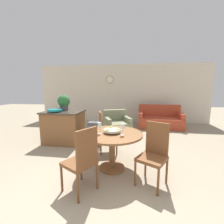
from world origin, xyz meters
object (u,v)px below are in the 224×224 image
object	(u,v)px
fruit_bowl	(112,130)
wine_glass_right	(123,127)
dining_table	(112,141)
dining_chair_near_left	(83,158)
potted_plant	(64,102)
wine_glass_left	(100,125)
armchair	(117,125)
kitchen_island	(64,127)
trash_bin	(95,134)
couch	(160,120)
dining_chair_near_right	(154,151)
teal_bowl	(55,110)
dining_chair_far_side	(105,130)

from	to	relation	value
fruit_bowl	wine_glass_right	size ratio (longest dim) A/B	1.53
dining_table	dining_chair_near_left	bearing A→B (deg)	-114.06
fruit_bowl	potted_plant	xyz separation A→B (m)	(-1.71, 1.52, 0.39)
dining_table	wine_glass_left	size ratio (longest dim) A/B	5.44
armchair	kitchen_island	bearing A→B (deg)	-161.34
trash_bin	fruit_bowl	bearing A→B (deg)	-60.59
dining_chair_near_left	potted_plant	distance (m)	2.73
wine_glass_left	armchair	distance (m)	2.66
potted_plant	couch	size ratio (longest dim) A/B	0.26
fruit_bowl	potted_plant	distance (m)	2.32
wine_glass_left	kitchen_island	xyz separation A→B (m)	(-1.39, 1.38, -0.43)
kitchen_island	armchair	bearing A→B (deg)	40.34
dining_chair_near_left	wine_glass_left	size ratio (longest dim) A/B	4.75
dining_chair_near_right	wine_glass_right	size ratio (longest dim) A/B	4.75
wine_glass_left	potted_plant	size ratio (longest dim) A/B	0.47
dining_chair_near_right	fruit_bowl	bearing A→B (deg)	5.63
dining_chair_near_right	wine_glass_right	xyz separation A→B (m)	(-0.54, 0.22, 0.34)
dining_chair_near_left	wine_glass_right	bearing A→B (deg)	-10.84
dining_table	potted_plant	xyz separation A→B (m)	(-1.70, 1.53, 0.61)
potted_plant	couch	bearing A→B (deg)	31.95
armchair	dining_chair_near_right	bearing A→B (deg)	-93.31
dining_chair_near_left	couch	bearing A→B (deg)	6.75
wine_glass_left	potted_plant	xyz separation A→B (m)	(-1.48, 1.61, 0.28)
dining_chair_near_left	armchair	world-z (taller)	dining_chair_near_left
wine_glass_left	trash_bin	xyz separation A→B (m)	(-0.43, 1.25, -0.57)
armchair	dining_chair_near_left	bearing A→B (deg)	-114.19
wine_glass_left	dining_chair_near_right	bearing A→B (deg)	-14.66
dining_table	wine_glass_right	world-z (taller)	wine_glass_right
teal_bowl	couch	bearing A→B (deg)	36.43
wine_glass_right	dining_chair_near_left	bearing A→B (deg)	-130.64
dining_table	dining_chair_far_side	bearing A→B (deg)	110.94
dining_table	wine_glass_right	distance (m)	0.41
trash_bin	dining_chair_near_left	bearing A→B (deg)	-80.44
dining_table	dining_chair_far_side	distance (m)	0.82
dining_chair_near_right	dining_chair_near_left	bearing A→B (deg)	50.75
dining_chair_near_right	kitchen_island	size ratio (longest dim) A/B	0.94
fruit_bowl	armchair	distance (m)	2.57
wine_glass_right	potted_plant	distance (m)	2.54
dining_table	dining_chair_near_left	distance (m)	0.82
fruit_bowl	wine_glass_right	xyz separation A→B (m)	(0.21, -0.12, 0.11)
kitchen_island	armchair	size ratio (longest dim) A/B	0.93
dining_chair_far_side	wine_glass_right	distance (m)	1.07
kitchen_island	armchair	distance (m)	1.88
dining_chair_near_right	dining_table	bearing A→B (deg)	5.75
dining_chair_near_right	couch	world-z (taller)	dining_chair_near_right
dining_chair_near_left	couch	xyz separation A→B (m)	(1.81, 4.26, -0.25)
fruit_bowl	couch	world-z (taller)	couch
armchair	couch	bearing A→B (deg)	9.22
dining_table	armchair	world-z (taller)	armchair
kitchen_island	trash_bin	distance (m)	0.98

